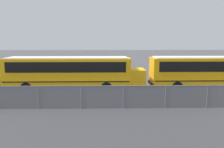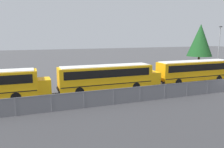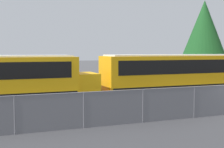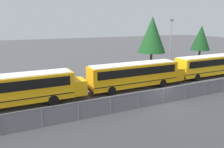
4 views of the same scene
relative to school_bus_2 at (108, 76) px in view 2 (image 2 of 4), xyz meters
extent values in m
cylinder|color=slate|center=(-10.72, -5.73, -1.16)|extent=(0.07, 0.07, 1.68)
cylinder|color=slate|center=(-7.64, -5.73, -1.16)|extent=(0.07, 0.07, 1.68)
cylinder|color=slate|center=(-4.56, -5.73, -1.16)|extent=(0.07, 0.07, 1.68)
cylinder|color=slate|center=(-1.48, -5.73, -1.16)|extent=(0.07, 0.07, 1.68)
cylinder|color=slate|center=(1.60, -5.73, -1.16)|extent=(0.07, 0.07, 1.68)
cylinder|color=slate|center=(4.68, -5.73, -1.16)|extent=(0.07, 0.07, 1.68)
cylinder|color=slate|center=(7.76, -5.73, -1.16)|extent=(0.07, 0.07, 1.68)
cylinder|color=slate|center=(10.84, -5.73, -1.16)|extent=(0.07, 0.07, 1.68)
cube|color=#EDA80F|center=(-7.92, -0.02, -0.65)|extent=(1.44, 2.31, 1.62)
cylinder|color=black|center=(-10.93, 1.11, -1.46)|extent=(1.08, 0.28, 1.08)
cylinder|color=black|center=(-10.93, -1.16, -1.46)|extent=(1.08, 0.28, 1.08)
cube|color=#EDA80F|center=(-0.30, 0.00, -0.11)|extent=(12.03, 2.51, 2.70)
cube|color=black|center=(-0.30, 0.00, 0.49)|extent=(11.07, 2.55, 0.97)
cube|color=black|center=(-0.30, 0.00, -0.86)|extent=(11.79, 2.54, 0.10)
cube|color=#EDA80F|center=(6.44, 0.00, -0.65)|extent=(1.44, 2.31, 1.62)
cube|color=black|center=(-6.36, 0.00, -1.31)|extent=(0.12, 2.51, 0.24)
cube|color=silver|center=(-0.30, 0.00, 1.30)|extent=(11.43, 2.26, 0.10)
cylinder|color=black|center=(3.43, 1.13, -1.46)|extent=(1.08, 0.28, 1.08)
cylinder|color=black|center=(3.43, -1.13, -1.46)|extent=(1.08, 0.28, 1.08)
cylinder|color=black|center=(-4.02, 1.13, -1.46)|extent=(1.08, 0.28, 1.08)
cylinder|color=black|center=(-4.02, -1.13, -1.46)|extent=(1.08, 0.28, 1.08)
cube|color=orange|center=(13.89, 0.19, -0.11)|extent=(12.03, 2.51, 2.70)
cube|color=black|center=(13.89, 0.19, 0.49)|extent=(11.07, 2.55, 0.97)
cube|color=black|center=(13.89, 0.19, -0.86)|extent=(11.79, 2.54, 0.10)
cube|color=black|center=(7.83, 0.19, -1.31)|extent=(0.12, 2.51, 0.24)
cube|color=silver|center=(13.89, 0.19, 1.30)|extent=(11.43, 2.26, 0.10)
cylinder|color=black|center=(17.62, 1.32, -1.46)|extent=(1.08, 0.28, 1.08)
cylinder|color=black|center=(17.62, -0.95, -1.46)|extent=(1.08, 0.28, 1.08)
cylinder|color=black|center=(10.17, 1.32, -1.46)|extent=(1.08, 0.28, 1.08)
cylinder|color=black|center=(10.17, -0.95, -1.46)|extent=(1.08, 0.28, 1.08)
cylinder|color=gray|center=(24.68, 6.18, 2.30)|extent=(0.16, 0.16, 8.60)
cube|color=#47474C|center=(24.68, 6.18, 6.75)|extent=(0.60, 0.24, 0.20)
cylinder|color=#51381E|center=(24.02, 10.56, -0.57)|extent=(0.44, 0.44, 2.87)
cone|color=#194C1E|center=(24.02, 10.56, 4.17)|extent=(5.08, 5.08, 6.61)
camera|label=1|loc=(3.53, -21.15, 2.91)|focal=35.00mm
camera|label=2|loc=(-9.19, -25.95, 5.01)|focal=35.00mm
camera|label=3|loc=(0.68, -19.55, 1.60)|focal=50.00mm
camera|label=4|loc=(-0.43, -22.87, 6.35)|focal=35.00mm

